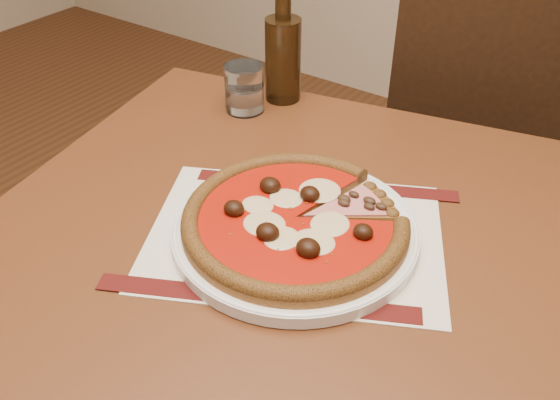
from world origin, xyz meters
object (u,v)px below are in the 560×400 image
(chair_far, at_px, (488,150))
(bottle, at_px, (283,55))
(water_glass, at_px, (244,88))
(plate, at_px, (295,230))
(pizza, at_px, (295,219))
(table, at_px, (272,276))

(chair_far, bearing_deg, bottle, 32.75)
(chair_far, distance_m, water_glass, 0.62)
(plate, bearing_deg, bottle, 127.05)
(plate, height_order, pizza, pizza)
(pizza, distance_m, bottle, 0.41)
(table, relative_size, bottle, 4.26)
(chair_far, distance_m, pizza, 0.75)
(chair_far, bearing_deg, plate, 67.09)
(table, relative_size, pizza, 3.10)
(water_glass, bearing_deg, table, -46.02)
(table, bearing_deg, plate, -5.26)
(water_glass, distance_m, bottle, 0.10)
(water_glass, bearing_deg, chair_far, 52.88)
(plate, relative_size, pizza, 1.09)
(chair_far, bearing_deg, table, 63.71)
(chair_far, distance_m, bottle, 0.57)
(plate, xyz_separation_m, pizza, (-0.00, -0.00, 0.02))
(pizza, relative_size, water_glass, 3.53)
(pizza, xyz_separation_m, water_glass, (-0.28, 0.25, 0.01))
(water_glass, relative_size, bottle, 0.39)
(table, height_order, water_glass, water_glass)
(pizza, distance_m, water_glass, 0.37)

